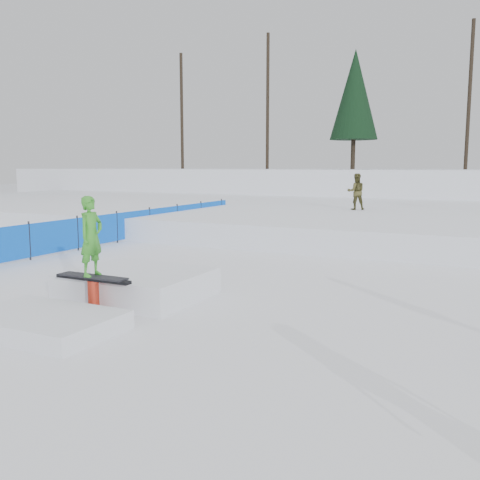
% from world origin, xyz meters
% --- Properties ---
extents(ground, '(120.00, 120.00, 0.00)m').
position_xyz_m(ground, '(0.00, 0.00, 0.00)').
color(ground, white).
extents(snow_berm, '(60.00, 14.00, 2.40)m').
position_xyz_m(snow_berm, '(0.00, 30.00, 1.20)').
color(snow_berm, white).
rests_on(snow_berm, ground).
extents(snow_midrise, '(50.00, 18.00, 0.80)m').
position_xyz_m(snow_midrise, '(0.00, 16.00, 0.40)').
color(snow_midrise, white).
rests_on(snow_midrise, ground).
extents(safety_fence, '(0.05, 16.00, 1.10)m').
position_xyz_m(safety_fence, '(-6.50, 6.60, 0.55)').
color(safety_fence, blue).
rests_on(safety_fence, ground).
extents(walker_olive, '(0.91, 0.83, 1.52)m').
position_xyz_m(walker_olive, '(-0.18, 14.39, 1.56)').
color(walker_olive, '#45421F').
rests_on(walker_olive, snow_midrise).
extents(jib_rail_feature, '(2.60, 4.40, 2.11)m').
position_xyz_m(jib_rail_feature, '(-1.12, -0.10, 0.30)').
color(jib_rail_feature, white).
rests_on(jib_rail_feature, ground).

